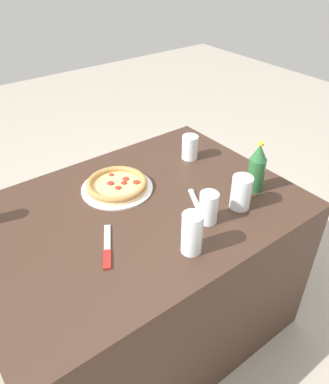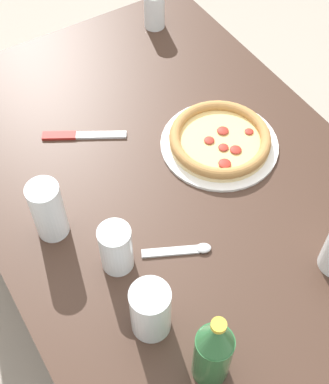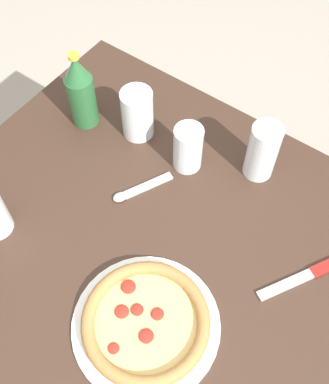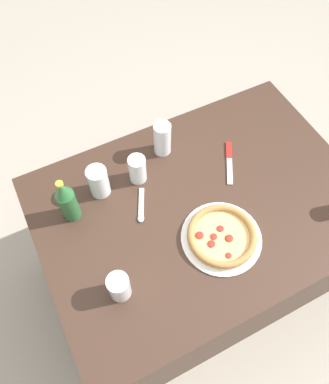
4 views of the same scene
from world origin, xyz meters
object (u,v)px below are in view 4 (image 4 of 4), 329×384
object	(u,v)px
beer_bottle	(67,200)
glass_red_wine	(162,140)
glass_iced_tea	(99,182)
spoon	(141,209)
glass_cola	(119,287)
pizza_veggie	(222,236)
knife	(229,161)
glass_lemonade	(137,170)

from	to	relation	value
beer_bottle	glass_red_wine	bearing A→B (deg)	15.04
glass_iced_tea	spoon	distance (m)	0.19
glass_cola	spoon	distance (m)	0.33
spoon	pizza_veggie	bearing A→B (deg)	-49.08
beer_bottle	knife	world-z (taller)	beer_bottle
glass_red_wine	glass_cola	bearing A→B (deg)	-129.77
glass_red_wine	spoon	world-z (taller)	glass_red_wine
glass_cola	knife	size ratio (longest dim) A/B	0.57
pizza_veggie	spoon	bearing A→B (deg)	130.92
pizza_veggie	glass_iced_tea	world-z (taller)	glass_iced_tea
pizza_veggie	glass_lemonade	world-z (taller)	glass_lemonade
glass_red_wine	glass_cola	xyz separation A→B (m)	(-0.40, -0.48, -0.02)
glass_iced_tea	spoon	xyz separation A→B (m)	(0.11, -0.15, -0.06)
glass_lemonade	knife	bearing A→B (deg)	-14.26
pizza_veggie	glass_iced_tea	size ratio (longest dim) A/B	2.20
glass_red_wine	knife	xyz separation A→B (m)	(0.23, -0.18, -0.07)
glass_iced_tea	pizza_veggie	bearing A→B (deg)	-50.82
glass_red_wine	beer_bottle	xyz separation A→B (m)	(-0.45, -0.12, 0.04)
glass_cola	knife	world-z (taller)	glass_cola
pizza_veggie	spoon	distance (m)	0.33
glass_red_wine	spoon	size ratio (longest dim) A/B	1.04
beer_bottle	knife	xyz separation A→B (m)	(0.67, -0.06, -0.10)
pizza_veggie	knife	size ratio (longest dim) A/B	1.51
glass_lemonade	glass_iced_tea	distance (m)	0.16
pizza_veggie	glass_iced_tea	xyz separation A→B (m)	(-0.32, 0.40, 0.04)
glass_cola	pizza_veggie	bearing A→B (deg)	2.23
glass_iced_tea	glass_cola	world-z (taller)	glass_iced_tea
pizza_veggie	glass_red_wine	bearing A→B (deg)	91.29
glass_lemonade	glass_cola	bearing A→B (deg)	-122.01
glass_cola	glass_iced_tea	bearing A→B (deg)	77.58
pizza_veggie	glass_cola	xyz separation A→B (m)	(-0.41, -0.02, 0.03)
glass_red_wine	glass_iced_tea	distance (m)	0.32
beer_bottle	glass_cola	bearing A→B (deg)	-82.73
spoon	beer_bottle	bearing A→B (deg)	157.77
glass_cola	spoon	bearing A→B (deg)	52.80
beer_bottle	pizza_veggie	bearing A→B (deg)	-37.06
glass_lemonade	glass_cola	xyz separation A→B (m)	(-0.25, -0.40, -0.01)
glass_cola	knife	distance (m)	0.70
glass_lemonade	glass_cola	world-z (taller)	glass_lemonade
pizza_veggie	beer_bottle	size ratio (longest dim) A/B	1.36
glass_lemonade	spoon	bearing A→B (deg)	-110.32
glass_lemonade	glass_iced_tea	size ratio (longest dim) A/B	0.91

